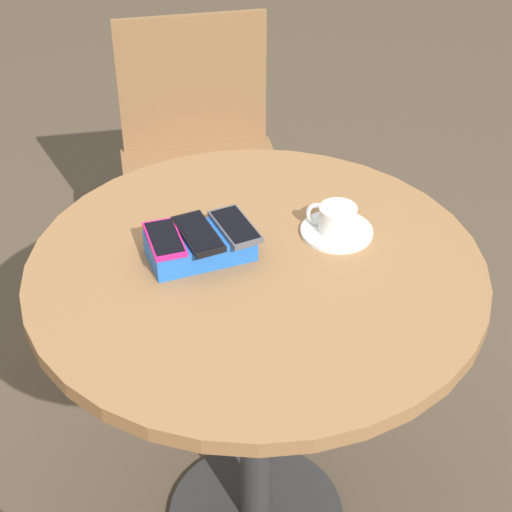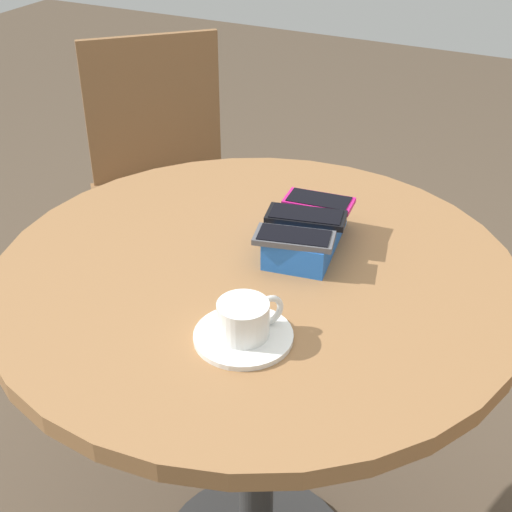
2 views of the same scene
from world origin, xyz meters
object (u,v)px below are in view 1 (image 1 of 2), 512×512
at_px(phone_gray, 235,226).
at_px(phone_box, 200,246).
at_px(chair_near_window, 202,170).
at_px(phone_magenta, 164,239).
at_px(round_table, 256,324).
at_px(coffee_cup, 336,218).
at_px(saucer, 337,231).
at_px(phone_black, 198,234).

bearing_deg(phone_gray, phone_box, -173.84).
height_order(phone_gray, chair_near_window, chair_near_window).
bearing_deg(phone_magenta, round_table, -14.31).
relative_size(phone_magenta, coffee_cup, 1.34).
bearing_deg(saucer, phone_black, -175.07).
xyz_separation_m(phone_magenta, phone_black, (0.06, 0.00, 0.00)).
height_order(phone_box, phone_magenta, phone_magenta).
bearing_deg(round_table, saucer, 21.16).
bearing_deg(phone_black, phone_magenta, -177.65).
relative_size(phone_magenta, phone_gray, 0.91).
xyz_separation_m(phone_gray, coffee_cup, (0.20, 0.02, -0.02)).
bearing_deg(phone_black, saucer, 4.93).
relative_size(phone_black, chair_near_window, 0.16).
bearing_deg(phone_box, coffee_cup, 4.80).
bearing_deg(phone_gray, coffee_cup, 4.34).
xyz_separation_m(phone_black, chair_near_window, (0.11, 0.78, -0.34)).
height_order(round_table, phone_black, phone_black).
bearing_deg(phone_magenta, phone_box, 4.54).
height_order(phone_gray, coffee_cup, same).
bearing_deg(saucer, coffee_cup, 145.87).
height_order(phone_magenta, phone_black, phone_black).
bearing_deg(phone_box, saucer, 4.43).
height_order(round_table, phone_box, phone_box).
height_order(round_table, saucer, saucer).
bearing_deg(round_table, phone_gray, 117.77).
bearing_deg(phone_black, phone_gray, 7.98).
xyz_separation_m(round_table, phone_black, (-0.10, 0.04, 0.20)).
xyz_separation_m(phone_box, phone_magenta, (-0.07, -0.01, 0.03)).
bearing_deg(saucer, round_table, -158.84).
bearing_deg(phone_gray, chair_near_window, 86.73).
bearing_deg(phone_black, round_table, -23.79).
relative_size(phone_box, phone_black, 1.45).
bearing_deg(coffee_cup, phone_box, -175.20).
height_order(phone_black, saucer, phone_black).
relative_size(phone_gray, chair_near_window, 0.16).
distance_m(phone_box, chair_near_window, 0.84).
bearing_deg(phone_gray, phone_black, -172.02).
distance_m(phone_black, phone_gray, 0.07).
height_order(round_table, coffee_cup, coffee_cup).
height_order(round_table, chair_near_window, chair_near_window).
bearing_deg(phone_magenta, coffee_cup, 4.75).
relative_size(phone_black, saucer, 1.01).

